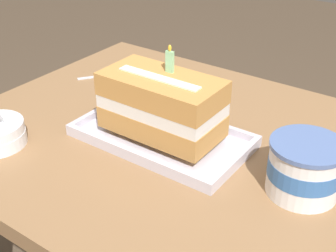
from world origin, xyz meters
TOP-DOWN VIEW (x-y plane):
  - dining_table at (0.00, 0.00)m, footprint 0.94×0.77m
  - foil_tray at (-0.01, -0.03)m, footprint 0.36×0.20m
  - birthday_cake at (-0.01, -0.03)m, footprint 0.24×0.13m
  - ice_cream_tub at (0.29, -0.02)m, footprint 0.13×0.13m
  - serving_spoon_near_tray at (-0.32, 0.16)m, footprint 0.09×0.11m

SIDE VIEW (x-z plane):
  - dining_table at x=0.00m, z-range 0.25..0.98m
  - serving_spoon_near_tray at x=-0.32m, z-range 0.73..0.74m
  - foil_tray at x=-0.01m, z-range 0.73..0.75m
  - ice_cream_tub at x=0.29m, z-range 0.73..0.83m
  - birthday_cake at x=-0.01m, z-range 0.73..0.91m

